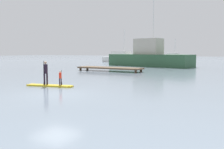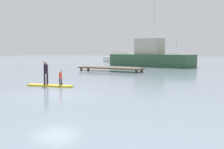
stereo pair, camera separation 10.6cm
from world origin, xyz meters
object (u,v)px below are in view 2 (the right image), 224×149
object	(u,v)px
motor_boat_small_navy	(172,59)
trawler_grey_distant	(122,58)
paddleboard_near	(50,85)
fishing_boat_white_large	(150,57)
paddler_adult	(46,71)
paddler_child_solo	(60,77)

from	to	relation	value
motor_boat_small_navy	trawler_grey_distant	world-z (taller)	trawler_grey_distant
motor_boat_small_navy	paddleboard_near	bearing A→B (deg)	-84.53
paddleboard_near	trawler_grey_distant	bearing A→B (deg)	110.82
trawler_grey_distant	motor_boat_small_navy	bearing A→B (deg)	24.07
fishing_boat_white_large	paddleboard_near	bearing A→B (deg)	-83.43
trawler_grey_distant	fishing_boat_white_large	bearing A→B (deg)	-44.16
paddleboard_near	motor_boat_small_navy	distance (m)	42.38
paddler_adult	trawler_grey_distant	distance (m)	40.19
paddler_adult	fishing_boat_white_large	xyz separation A→B (m)	(-2.76, 26.77, 0.42)
paddler_adult	motor_boat_small_navy	world-z (taller)	motor_boat_small_navy
paddler_child_solo	motor_boat_small_navy	distance (m)	42.26
paddler_child_solo	trawler_grey_distant	xyz separation A→B (m)	(-15.11, 37.40, 0.31)
paddleboard_near	paddler_child_solo	size ratio (longest dim) A/B	3.33
paddler_child_solo	fishing_boat_white_large	xyz separation A→B (m)	(-3.89, 26.50, 0.81)
paddleboard_near	paddler_adult	bearing A→B (deg)	-166.22
fishing_boat_white_large	trawler_grey_distant	xyz separation A→B (m)	(-11.23, 10.90, -0.50)
paddler_adult	trawler_grey_distant	xyz separation A→B (m)	(-13.99, 37.68, -0.08)
paddleboard_near	trawler_grey_distant	xyz separation A→B (m)	(-14.30, 37.60, 0.93)
paddler_adult	paddler_child_solo	world-z (taller)	paddler_adult
paddler_adult	trawler_grey_distant	world-z (taller)	trawler_grey_distant
paddler_adult	paddler_child_solo	xyz separation A→B (m)	(1.13, 0.27, -0.38)
trawler_grey_distant	paddler_adult	bearing A→B (deg)	-69.63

